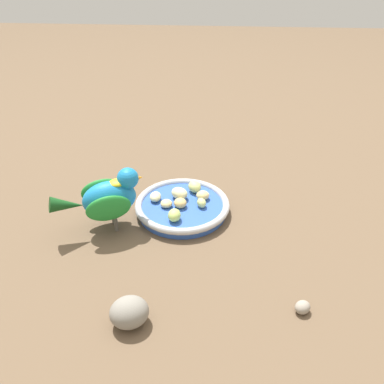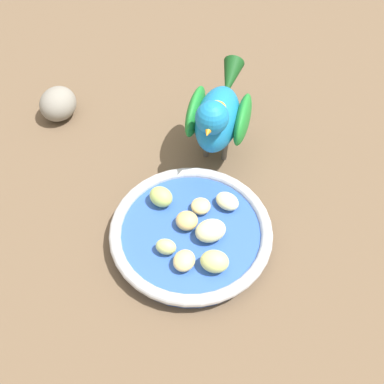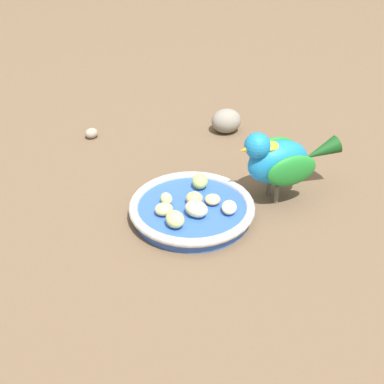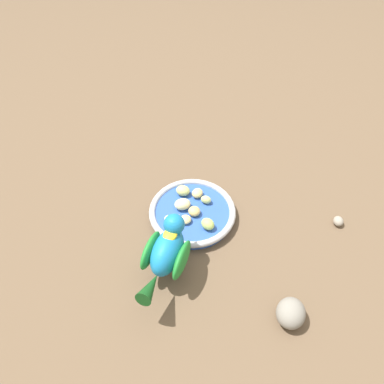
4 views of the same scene
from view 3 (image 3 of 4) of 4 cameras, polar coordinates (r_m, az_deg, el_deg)
name	(u,v)px [view 3 (image 3 of 4)]	position (r m, az deg, el deg)	size (l,w,h in m)	color
ground_plane	(204,226)	(0.92, 1.20, -3.38)	(4.00, 4.00, 0.00)	brown
feeding_bowl	(192,209)	(0.93, -0.01, -1.73)	(0.20, 0.20, 0.03)	#2D56B7
apple_piece_0	(196,209)	(0.90, 0.43, -1.71)	(0.04, 0.03, 0.03)	beige
apple_piece_1	(213,200)	(0.93, 2.06, -0.75)	(0.03, 0.03, 0.02)	#E5C67F
apple_piece_2	(175,219)	(0.88, -1.70, -2.71)	(0.03, 0.03, 0.03)	#C6D17A
apple_piece_3	(194,198)	(0.93, 0.23, -0.63)	(0.03, 0.03, 0.02)	tan
apple_piece_4	(164,208)	(0.91, -2.79, -1.62)	(0.03, 0.03, 0.02)	#E5C67F
apple_piece_5	(200,181)	(0.97, 0.80, 1.08)	(0.03, 0.03, 0.02)	#B2CC66
apple_piece_6	(229,207)	(0.91, 3.70, -1.53)	(0.03, 0.02, 0.02)	beige
apple_piece_7	(166,199)	(0.93, -2.55, -0.69)	(0.03, 0.02, 0.02)	#C6D17A
parrot	(280,159)	(0.96, 8.70, 3.22)	(0.12, 0.18, 0.13)	#59544C
rock_large	(226,121)	(1.19, 3.42, 7.05)	(0.06, 0.05, 0.05)	gray
pebble_0	(91,133)	(1.19, -9.93, 5.76)	(0.03, 0.02, 0.02)	gray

